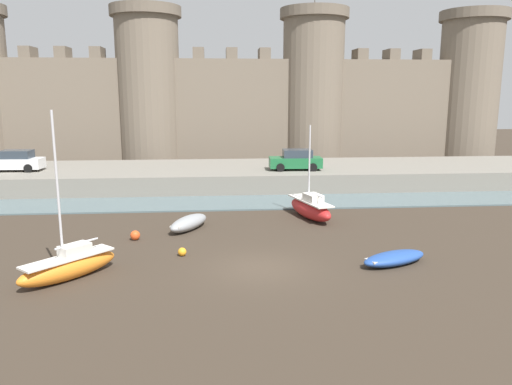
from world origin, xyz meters
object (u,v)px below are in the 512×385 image
(mooring_buoy_near_channel, at_px, (182,252))
(car_quay_west, at_px, (296,160))
(sailboat_foreground_centre, at_px, (310,208))
(mooring_buoy_off_centre, at_px, (135,235))
(sailboat_near_channel_right, at_px, (69,265))
(rowboat_midflat_left, at_px, (189,223))
(car_quay_centre_east, at_px, (16,161))
(rowboat_near_channel_left, at_px, (394,258))

(mooring_buoy_near_channel, relative_size, car_quay_west, 0.10)
(car_quay_west, bearing_deg, sailboat_foreground_centre, -93.90)
(sailboat_foreground_centre, height_order, mooring_buoy_off_centre, sailboat_foreground_centre)
(mooring_buoy_off_centre, bearing_deg, sailboat_foreground_centre, 20.81)
(sailboat_foreground_centre, bearing_deg, mooring_buoy_near_channel, -138.19)
(sailboat_near_channel_right, bearing_deg, car_quay_west, 56.52)
(rowboat_midflat_left, bearing_deg, car_quay_centre_east, 137.35)
(sailboat_near_channel_right, height_order, car_quay_centre_east, sailboat_near_channel_right)
(rowboat_midflat_left, height_order, mooring_buoy_off_centre, rowboat_midflat_left)
(sailboat_near_channel_right, bearing_deg, mooring_buoy_off_centre, 71.18)
(mooring_buoy_near_channel, relative_size, car_quay_centre_east, 0.10)
(rowboat_midflat_left, bearing_deg, rowboat_near_channel_left, -35.02)
(sailboat_near_channel_right, distance_m, mooring_buoy_off_centre, 5.68)
(sailboat_foreground_centre, distance_m, rowboat_near_channel_left, 8.84)
(sailboat_foreground_centre, height_order, rowboat_midflat_left, sailboat_foreground_centre)
(mooring_buoy_near_channel, height_order, mooring_buoy_off_centre, mooring_buoy_off_centre)
(sailboat_foreground_centre, height_order, rowboat_near_channel_left, sailboat_foreground_centre)
(rowboat_near_channel_left, relative_size, car_quay_centre_east, 0.85)
(rowboat_near_channel_left, height_order, mooring_buoy_off_centre, rowboat_near_channel_left)
(car_quay_centre_east, bearing_deg, car_quay_west, -3.31)
(sailboat_near_channel_right, relative_size, rowboat_midflat_left, 2.04)
(sailboat_foreground_centre, relative_size, mooring_buoy_near_channel, 14.23)
(sailboat_foreground_centre, xyz_separation_m, sailboat_near_channel_right, (-11.76, -9.14, -0.06))
(rowboat_midflat_left, bearing_deg, sailboat_foreground_centre, 15.29)
(sailboat_near_channel_right, distance_m, mooring_buoy_near_channel, 5.13)
(mooring_buoy_near_channel, distance_m, car_quay_west, 18.18)
(sailboat_near_channel_right, bearing_deg, sailboat_foreground_centre, 37.87)
(sailboat_near_channel_right, bearing_deg, rowboat_near_channel_left, 2.39)
(car_quay_west, bearing_deg, rowboat_midflat_left, -124.26)
(sailboat_foreground_centre, distance_m, mooring_buoy_off_centre, 10.63)
(rowboat_near_channel_left, relative_size, mooring_buoy_off_centre, 6.97)
(mooring_buoy_near_channel, height_order, car_quay_centre_east, car_quay_centre_east)
(mooring_buoy_near_channel, distance_m, mooring_buoy_off_centre, 3.81)
(sailboat_near_channel_right, relative_size, car_quay_west, 1.66)
(sailboat_foreground_centre, distance_m, rowboat_midflat_left, 7.52)
(sailboat_near_channel_right, distance_m, car_quay_west, 22.57)
(sailboat_near_channel_right, relative_size, mooring_buoy_near_channel, 17.36)
(car_quay_centre_east, bearing_deg, rowboat_near_channel_left, -39.78)
(mooring_buoy_off_centre, bearing_deg, rowboat_near_channel_left, -21.65)
(rowboat_near_channel_left, distance_m, car_quay_west, 18.36)
(car_quay_centre_east, bearing_deg, sailboat_near_channel_right, -64.70)
(rowboat_near_channel_left, bearing_deg, mooring_buoy_off_centre, 158.35)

